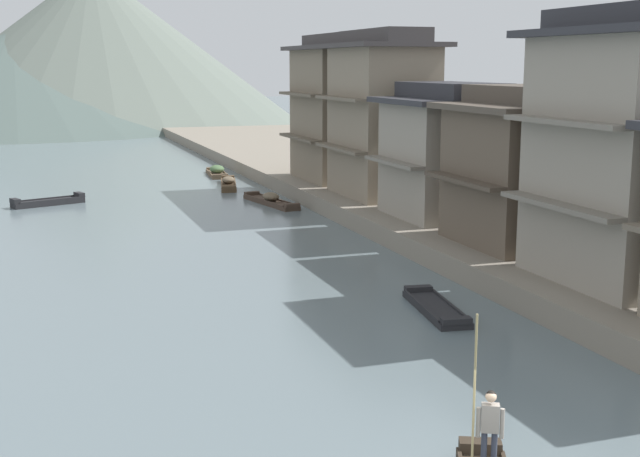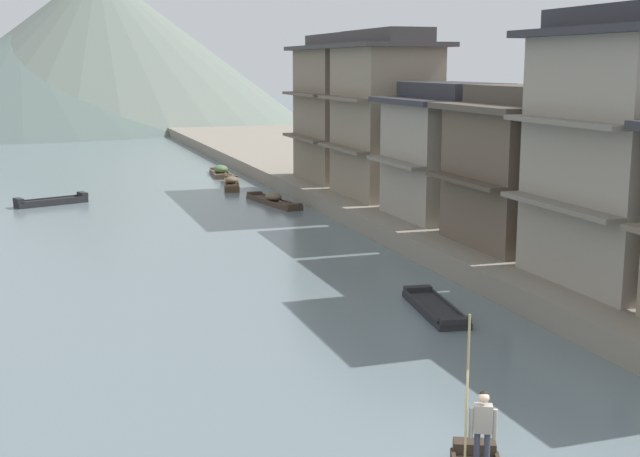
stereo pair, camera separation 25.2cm
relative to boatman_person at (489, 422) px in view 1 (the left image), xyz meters
name	(u,v)px [view 1 (the left image)]	position (x,y,z in m)	size (l,w,h in m)	color
riverbank_right	(474,199)	(15.93, 29.19, -1.05)	(18.00, 110.00, 0.87)	gray
boatman_person	(489,422)	(0.00, 0.00, 0.00)	(0.53, 0.36, 3.04)	black
boat_moored_nearest	(228,183)	(4.69, 41.38, -1.27)	(2.05, 5.49, 0.68)	brown
boat_moored_second	(217,172)	(5.19, 47.24, -1.21)	(1.53, 4.52, 0.76)	brown
boat_moored_third	(271,201)	(5.37, 33.60, -1.26)	(1.95, 5.54, 0.69)	#423328
boat_moored_far	(436,308)	(4.54, 11.13, -1.36)	(1.60, 4.22, 0.37)	#232326
boat_midriver_drifting	(48,202)	(-6.61, 37.42, -1.30)	(4.11, 2.26, 0.55)	#232326
house_waterfront_second	(627,149)	(10.47, 9.82, 3.69)	(5.38, 6.61, 8.74)	gray
house_waterfront_tall	(535,167)	(11.17, 16.01, 2.39)	(6.77, 6.14, 6.14)	brown
house_waterfront_narrow	(450,151)	(10.85, 22.55, 2.39)	(6.13, 6.07, 6.14)	gray
house_waterfront_far	(382,115)	(10.39, 29.48, 3.69)	(5.23, 6.98, 8.74)	gray
house_waterfront_end	(342,109)	(10.75, 36.51, 3.68)	(5.94, 7.22, 8.74)	#7F705B
hill_far_west	(95,45)	(1.99, 110.24, 8.95)	(55.72, 55.72, 20.86)	slate
hill_far_centre	(16,78)	(-8.40, 106.20, 4.59)	(56.92, 56.92, 12.16)	#4C5B56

